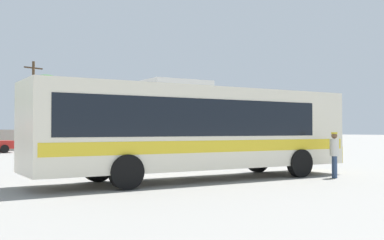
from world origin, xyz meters
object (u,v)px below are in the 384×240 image
at_px(utility_pole_near, 33,103).
at_px(roadside_tree_midright, 46,96).
at_px(coach_bus_cream_yellow, 195,127).
at_px(parked_car_rightmost_red, 80,142).
at_px(attendant_by_bus_door, 334,152).

distance_m(utility_pole_near, roadside_tree_midright, 3.61).
distance_m(coach_bus_cream_yellow, roadside_tree_midright, 32.48).
height_order(utility_pole_near, roadside_tree_midright, utility_pole_near).
bearing_deg(coach_bus_cream_yellow, parked_car_rightmost_red, 79.63).
bearing_deg(roadside_tree_midright, coach_bus_cream_yellow, -96.52).
distance_m(attendant_by_bus_door, parked_car_rightmost_red, 26.78).
bearing_deg(attendant_by_bus_door, parked_car_rightmost_red, 90.32).
bearing_deg(coach_bus_cream_yellow, roadside_tree_midright, 83.48).
height_order(coach_bus_cream_yellow, utility_pole_near, utility_pole_near).
relative_size(parked_car_rightmost_red, roadside_tree_midright, 0.62).
bearing_deg(coach_bus_cream_yellow, utility_pole_near, 86.63).
xyz_separation_m(parked_car_rightmost_red, roadside_tree_midright, (-0.83, 7.54, 4.33)).
xyz_separation_m(parked_car_rightmost_red, utility_pole_near, (-2.77, 4.65, 3.41)).
relative_size(coach_bus_cream_yellow, attendant_by_bus_door, 7.16).
xyz_separation_m(attendant_by_bus_door, utility_pole_near, (-2.92, 31.43, 3.22)).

